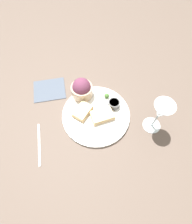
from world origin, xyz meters
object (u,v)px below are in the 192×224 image
(wine_glass, at_px, (160,112))
(fork, at_px, (39,144))
(napkin, at_px, (49,90))
(cheese_toast_near, at_px, (102,115))
(cheese_toast_far, at_px, (83,111))
(sauce_ramekin, at_px, (114,104))
(salad_bowl, at_px, (82,89))

(wine_glass, xyz_separation_m, fork, (-0.46, 0.09, -0.12))
(fork, bearing_deg, napkin, 67.20)
(cheese_toast_near, relative_size, wine_glass, 0.57)
(cheese_toast_far, relative_size, fork, 0.58)
(wine_glass, bearing_deg, cheese_toast_near, 149.71)
(wine_glass, distance_m, napkin, 0.51)
(sauce_ramekin, height_order, wine_glass, wine_glass)
(fork, bearing_deg, salad_bowl, 33.32)
(cheese_toast_far, xyz_separation_m, fork, (-0.21, -0.07, -0.02))
(napkin, bearing_deg, cheese_toast_near, -52.30)
(cheese_toast_far, relative_size, napkin, 0.61)
(cheese_toast_far, bearing_deg, fork, -162.59)
(cheese_toast_near, height_order, fork, cheese_toast_near)
(salad_bowl, xyz_separation_m, sauce_ramekin, (0.11, -0.11, -0.03))
(wine_glass, bearing_deg, cheese_toast_far, 148.45)
(salad_bowl, relative_size, cheese_toast_near, 0.99)
(salad_bowl, height_order, wine_glass, wine_glass)
(salad_bowl, relative_size, wine_glass, 0.56)
(wine_glass, relative_size, napkin, 1.02)
(salad_bowl, distance_m, fork, 0.29)
(fork, bearing_deg, cheese_toast_far, 17.41)
(cheese_toast_near, bearing_deg, wine_glass, -30.29)
(sauce_ramekin, relative_size, fork, 0.29)
(sauce_ramekin, height_order, fork, sauce_ramekin)
(cheese_toast_far, height_order, napkin, cheese_toast_far)
(sauce_ramekin, bearing_deg, fork, -171.88)
(wine_glass, bearing_deg, napkin, 137.01)
(salad_bowl, height_order, fork, salad_bowl)
(salad_bowl, distance_m, napkin, 0.17)
(cheese_toast_far, bearing_deg, cheese_toast_near, -34.66)
(sauce_ramekin, bearing_deg, wine_glass, -50.50)
(salad_bowl, bearing_deg, napkin, 147.00)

